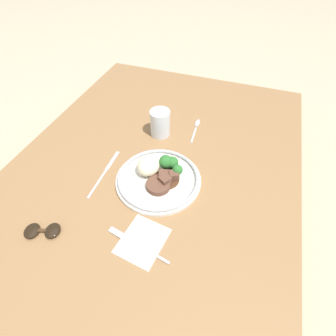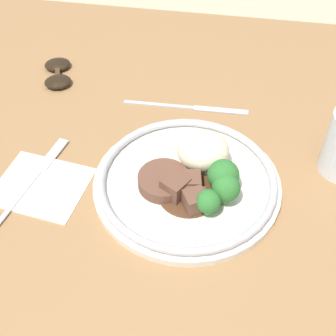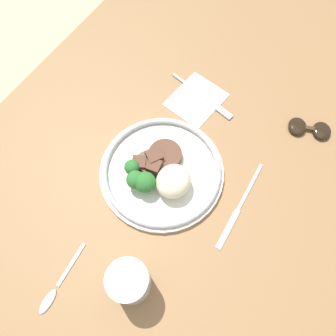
# 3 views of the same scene
# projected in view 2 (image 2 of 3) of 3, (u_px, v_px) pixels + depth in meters

# --- Properties ---
(ground_plane) EXTENTS (8.00, 8.00, 0.00)m
(ground_plane) POSITION_uv_depth(u_px,v_px,m) (162.00, 184.00, 0.74)
(ground_plane) COLOR tan
(dining_table) EXTENTS (1.49, 0.94, 0.05)m
(dining_table) POSITION_uv_depth(u_px,v_px,m) (162.00, 174.00, 0.72)
(dining_table) COLOR olive
(dining_table) RESTS_ON ground
(napkin) EXTENTS (0.14, 0.12, 0.00)m
(napkin) POSITION_uv_depth(u_px,v_px,m) (41.00, 186.00, 0.67)
(napkin) COLOR white
(napkin) RESTS_ON dining_table
(plate) EXTENTS (0.27, 0.27, 0.07)m
(plate) POSITION_uv_depth(u_px,v_px,m) (192.00, 179.00, 0.66)
(plate) COLOR silver
(plate) RESTS_ON dining_table
(fork) EXTENTS (0.05, 0.19, 0.00)m
(fork) POSITION_uv_depth(u_px,v_px,m) (39.00, 172.00, 0.69)
(fork) COLOR #B7B7BC
(fork) RESTS_ON napkin
(knife) EXTENTS (0.21, 0.02, 0.00)m
(knife) POSITION_uv_depth(u_px,v_px,m) (190.00, 108.00, 0.80)
(knife) COLOR #B7B7BC
(knife) RESTS_ON dining_table
(sunglasses) EXTENTS (0.08, 0.11, 0.01)m
(sunglasses) POSITION_uv_depth(u_px,v_px,m) (58.00, 73.00, 0.86)
(sunglasses) COLOR black
(sunglasses) RESTS_ON dining_table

